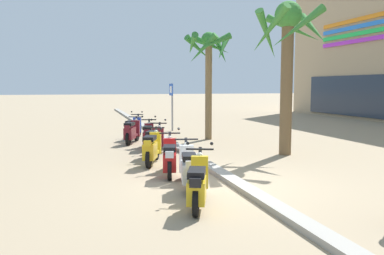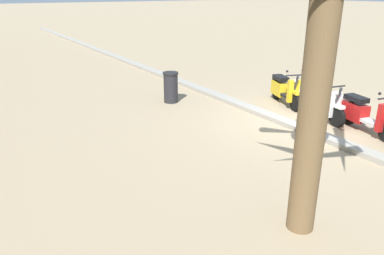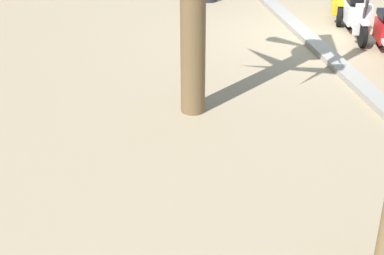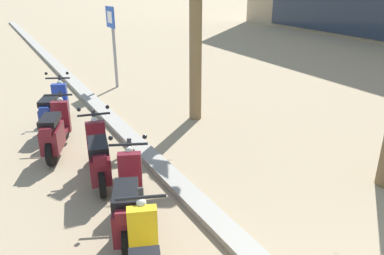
% 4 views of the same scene
% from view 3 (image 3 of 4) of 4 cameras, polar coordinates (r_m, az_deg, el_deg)
% --- Properties ---
extents(ground_plane, '(200.00, 200.00, 0.00)m').
position_cam_3_polar(ground_plane, '(13.43, 12.11, 8.65)').
color(ground_plane, '#9E896B').
extents(curb_strip, '(60.00, 0.36, 0.12)m').
position_cam_3_polar(curb_strip, '(13.32, 11.17, 8.87)').
color(curb_strip, gray).
rests_on(curb_strip, ground).
extents(scooter_white_mid_rear, '(1.82, 0.69, 1.04)m').
position_cam_3_polar(scooter_white_mid_rear, '(13.67, 15.80, 10.53)').
color(scooter_white_mid_rear, black).
rests_on(scooter_white_mid_rear, ground).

